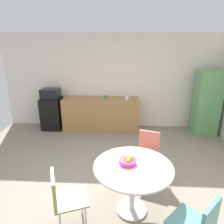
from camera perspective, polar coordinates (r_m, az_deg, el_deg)
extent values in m
plane|color=gray|center=(3.58, -3.61, -21.91)|extent=(6.00, 6.00, 0.00)
cube|color=silver|center=(5.80, -0.50, 8.48)|extent=(6.00, 0.10, 2.60)
cube|color=#9E7042|center=(5.70, -3.11, -0.58)|extent=(2.06, 0.60, 0.90)
cube|color=black|center=(6.01, -16.34, -0.35)|extent=(0.54, 0.54, 0.89)
cube|color=black|center=(5.85, -16.85, 4.99)|extent=(0.48, 0.38, 0.26)
cube|color=#599959|center=(5.88, 24.89, 2.34)|extent=(0.60, 0.50, 1.70)
cylinder|color=silver|center=(3.34, 5.49, -25.38)|extent=(0.44, 0.44, 0.03)
cylinder|color=silver|center=(3.09, 5.72, -20.34)|extent=(0.08, 0.08, 0.72)
cylinder|color=white|center=(2.88, 5.95, -14.96)|extent=(1.08, 1.08, 0.03)
cylinder|color=silver|center=(3.17, -8.51, -23.48)|extent=(0.02, 0.02, 0.42)
cylinder|color=silver|center=(2.95, -7.35, -27.49)|extent=(0.02, 0.02, 0.42)
cylinder|color=silver|center=(3.16, -14.69, -24.20)|extent=(0.02, 0.02, 0.42)
cube|color=#8C934C|center=(2.89, -11.50, -22.65)|extent=(0.54, 0.54, 0.03)
cube|color=#8C934C|center=(2.76, -15.95, -19.92)|extent=(0.17, 0.37, 0.38)
cylinder|color=silver|center=(3.02, 19.06, -27.05)|extent=(0.02, 0.02, 0.42)
cube|color=teal|center=(2.72, 21.02, -26.98)|extent=(0.59, 0.59, 0.03)
cube|color=teal|center=(2.54, 25.79, -25.36)|extent=(0.29, 0.30, 0.38)
cylinder|color=silver|center=(3.72, 11.26, -16.42)|extent=(0.02, 0.02, 0.42)
cylinder|color=silver|center=(3.77, 6.39, -15.59)|extent=(0.02, 0.02, 0.42)
cylinder|color=silver|center=(3.98, 12.16, -13.93)|extent=(0.02, 0.02, 0.42)
cylinder|color=silver|center=(4.03, 7.64, -13.20)|extent=(0.02, 0.02, 0.42)
cube|color=#DB7260|center=(3.75, 9.55, -11.89)|extent=(0.53, 0.53, 0.03)
cube|color=#DB7260|center=(3.82, 10.35, -7.89)|extent=(0.37, 0.16, 0.38)
cylinder|color=#D8338C|center=(2.89, 4.39, -13.65)|extent=(0.25, 0.25, 0.07)
sphere|color=yellow|center=(2.89, 5.00, -12.75)|extent=(0.07, 0.07, 0.07)
sphere|color=orange|center=(2.87, 5.20, -12.96)|extent=(0.07, 0.07, 0.07)
sphere|color=orange|center=(2.87, 4.16, -12.93)|extent=(0.07, 0.07, 0.07)
sphere|color=yellow|center=(2.83, 4.50, -13.50)|extent=(0.07, 0.07, 0.07)
cylinder|color=#338C59|center=(5.54, -1.93, 4.23)|extent=(0.08, 0.08, 0.09)
torus|color=#338C59|center=(5.53, -1.33, 4.27)|extent=(0.06, 0.01, 0.06)
cylinder|color=white|center=(5.45, 4.15, 3.97)|extent=(0.08, 0.08, 0.09)
torus|color=white|center=(5.45, 4.76, 4.01)|extent=(0.06, 0.01, 0.06)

